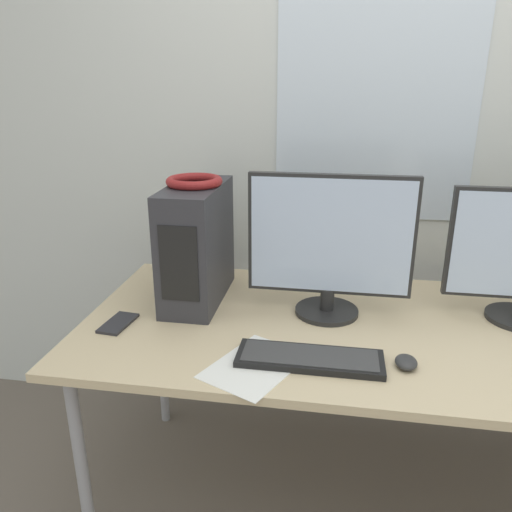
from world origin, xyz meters
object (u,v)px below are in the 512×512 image
(mouse, at_px, (406,362))
(cell_phone, at_px, (118,323))
(monitor_main, at_px, (330,245))
(keyboard, at_px, (310,358))
(headphones, at_px, (194,181))
(pc_tower, at_px, (197,244))

(mouse, relative_size, cell_phone, 0.50)
(monitor_main, xyz_separation_m, mouse, (0.24, -0.31, -0.24))
(mouse, height_order, cell_phone, mouse)
(keyboard, xyz_separation_m, cell_phone, (-0.65, 0.13, -0.01))
(keyboard, xyz_separation_m, mouse, (0.27, 0.02, 0.00))
(headphones, height_order, mouse, headphones)
(keyboard, distance_m, cell_phone, 0.66)
(keyboard, bearing_deg, cell_phone, 168.70)
(headphones, xyz_separation_m, cell_phone, (-0.21, -0.26, -0.44))
(monitor_main, distance_m, keyboard, 0.41)
(pc_tower, height_order, keyboard, pc_tower)
(monitor_main, distance_m, cell_phone, 0.76)
(monitor_main, xyz_separation_m, cell_phone, (-0.69, -0.20, -0.25))
(keyboard, relative_size, cell_phone, 2.67)
(pc_tower, relative_size, mouse, 5.32)
(monitor_main, relative_size, mouse, 6.87)
(headphones, relative_size, keyboard, 0.46)
(cell_phone, bearing_deg, keyboard, -5.08)
(headphones, height_order, cell_phone, headphones)
(mouse, bearing_deg, pc_tower, 152.78)
(keyboard, distance_m, mouse, 0.28)
(headphones, bearing_deg, monitor_main, -6.47)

